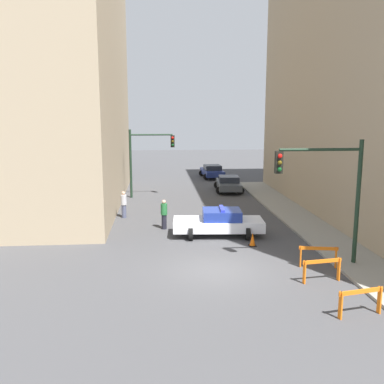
# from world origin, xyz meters

# --- Properties ---
(ground_plane) EXTENTS (120.00, 120.00, 0.00)m
(ground_plane) POSITION_xyz_m (0.00, 0.00, 0.00)
(ground_plane) COLOR #424244
(sidewalk_right) EXTENTS (2.40, 44.00, 0.12)m
(sidewalk_right) POSITION_xyz_m (6.20, 0.00, 0.06)
(sidewalk_right) COLOR gray
(sidewalk_right) RESTS_ON ground_plane
(building_corner_left) EXTENTS (14.00, 20.00, 17.48)m
(building_corner_left) POSITION_xyz_m (-12.00, 14.00, 8.74)
(building_corner_left) COLOR tan
(building_corner_left) RESTS_ON ground_plane
(traffic_light_near) EXTENTS (3.64, 0.35, 5.20)m
(traffic_light_near) POSITION_xyz_m (4.73, 0.11, 3.53)
(traffic_light_near) COLOR black
(traffic_light_near) RESTS_ON sidewalk_right
(traffic_light_far) EXTENTS (3.44, 0.35, 5.20)m
(traffic_light_far) POSITION_xyz_m (-3.30, 15.93, 3.40)
(traffic_light_far) COLOR black
(traffic_light_far) RESTS_ON ground_plane
(police_car) EXTENTS (4.81, 2.57, 1.52)m
(police_car) POSITION_xyz_m (0.82, 5.02, 0.72)
(police_car) COLOR white
(police_car) RESTS_ON ground_plane
(parked_car_near) EXTENTS (2.47, 4.42, 1.31)m
(parked_car_near) POSITION_xyz_m (3.48, 17.96, 0.67)
(parked_car_near) COLOR #474C51
(parked_car_near) RESTS_ON ground_plane
(parked_car_mid) EXTENTS (2.44, 4.40, 1.31)m
(parked_car_mid) POSITION_xyz_m (3.12, 25.74, 0.67)
(parked_car_mid) COLOR navy
(parked_car_mid) RESTS_ON ground_plane
(pedestrian_crossing) EXTENTS (0.51, 0.51, 1.66)m
(pedestrian_crossing) POSITION_xyz_m (-2.04, 6.59, 0.86)
(pedestrian_crossing) COLOR black
(pedestrian_crossing) RESTS_ON ground_plane
(pedestrian_corner) EXTENTS (0.51, 0.51, 1.66)m
(pedestrian_corner) POSITION_xyz_m (-4.47, 9.41, 0.86)
(pedestrian_corner) COLOR #474C66
(pedestrian_corner) RESTS_ON ground_plane
(barrier_front) EXTENTS (1.58, 0.45, 0.90)m
(barrier_front) POSITION_xyz_m (3.98, -4.43, 0.62)
(barrier_front) COLOR orange
(barrier_front) RESTS_ON ground_plane
(barrier_mid) EXTENTS (1.59, 0.37, 0.90)m
(barrier_mid) POSITION_xyz_m (3.82, -1.60, 0.62)
(barrier_mid) COLOR orange
(barrier_mid) RESTS_ON ground_plane
(barrier_back) EXTENTS (1.58, 0.42, 0.90)m
(barrier_back) POSITION_xyz_m (4.27, -0.06, 0.62)
(barrier_back) COLOR orange
(barrier_back) RESTS_ON ground_plane
(traffic_cone) EXTENTS (0.36, 0.36, 0.66)m
(traffic_cone) POSITION_xyz_m (2.20, 3.08, 0.32)
(traffic_cone) COLOR black
(traffic_cone) RESTS_ON ground_plane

